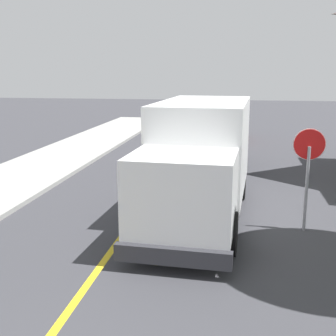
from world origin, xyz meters
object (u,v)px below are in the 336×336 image
object	(u,v)px
box_truck	(200,155)
stop_sign	(308,160)
parked_car_near	(217,148)
parked_car_mid	(222,126)

from	to	relation	value
box_truck	stop_sign	size ratio (longest dim) A/B	2.75
parked_car_near	parked_car_mid	bearing A→B (deg)	90.56
box_truck	parked_car_near	xyz separation A→B (m)	(0.14, 6.83, -0.97)
parked_car_near	stop_sign	size ratio (longest dim) A/B	1.68
box_truck	parked_car_mid	size ratio (longest dim) A/B	1.63
box_truck	parked_car_near	world-z (taller)	box_truck
box_truck	stop_sign	xyz separation A→B (m)	(2.78, -0.74, 0.09)
parked_car_near	parked_car_mid	xyz separation A→B (m)	(-0.07, 7.37, 0.00)
parked_car_mid	stop_sign	world-z (taller)	stop_sign
parked_car_near	box_truck	bearing A→B (deg)	-91.14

